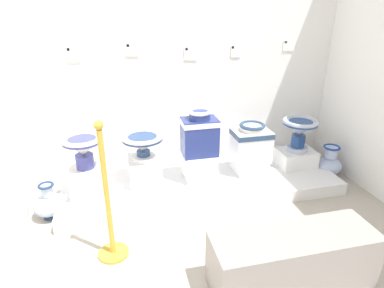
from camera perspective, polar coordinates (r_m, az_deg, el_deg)
name	(u,v)px	position (r m, az deg, el deg)	size (l,w,h in m)	color
wall_back	(189,43)	(3.51, -0.49, 17.31)	(3.49, 0.06, 2.81)	white
display_platform	(201,182)	(3.41, 1.59, -6.65)	(2.77, 0.97, 0.13)	white
plinth_block_leftmost	(88,183)	(3.24, -17.81, -6.48)	(0.29, 0.39, 0.18)	white
antique_toilet_leftmost	(83,150)	(3.10, -18.53, -1.08)	(0.37, 0.37, 0.38)	white
plinth_block_slender_white	(144,170)	(3.30, -8.35, -4.50)	(0.30, 0.39, 0.23)	white
antique_toilet_slender_white	(143,142)	(3.17, -8.65, 0.26)	(0.41, 0.41, 0.26)	white
plinth_block_broad_patterned	(199,166)	(3.30, 1.28, -3.87)	(0.30, 0.31, 0.26)	white
antique_toilet_broad_patterned	(200,133)	(3.16, 1.33, 2.01)	(0.35, 0.25, 0.46)	navy
plinth_block_central_ornate	(249,165)	(3.52, 10.03, -3.72)	(0.32, 0.31, 0.13)	white
antique_toilet_central_ornate	(251,142)	(3.41, 10.34, 0.35)	(0.39, 0.29, 0.40)	white
plinth_block_squat_floral	(296,158)	(3.76, 17.76, -2.31)	(0.39, 0.30, 0.18)	white
antique_toilet_squat_floral	(300,129)	(3.64, 18.40, 2.55)	(0.37, 0.37, 0.35)	#B0BBD1
info_placard_first	(74,54)	(3.42, -20.09, 14.64)	(0.14, 0.01, 0.14)	white
info_placard_second	(132,49)	(3.40, -10.44, 16.03)	(0.13, 0.01, 0.13)	white
info_placard_third	(191,53)	(3.49, -0.23, 15.68)	(0.14, 0.01, 0.14)	white
info_placard_fourth	(236,51)	(3.63, 7.69, 15.90)	(0.11, 0.01, 0.13)	white
info_placard_fifth	(289,45)	(3.88, 16.63, 16.27)	(0.13, 0.01, 0.12)	white
decorative_vase_spare	(49,204)	(3.19, -23.76, -9.61)	(0.28, 0.28, 0.33)	navy
decorative_vase_companion	(329,163)	(3.90, 22.95, -3.14)	(0.28, 0.28, 0.36)	navy
stanchion_post_near_left	(109,215)	(2.47, -14.36, -11.99)	(0.23, 0.23, 1.08)	gold
museum_bench	(292,260)	(2.38, 17.19, -18.87)	(1.10, 0.36, 0.40)	gray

